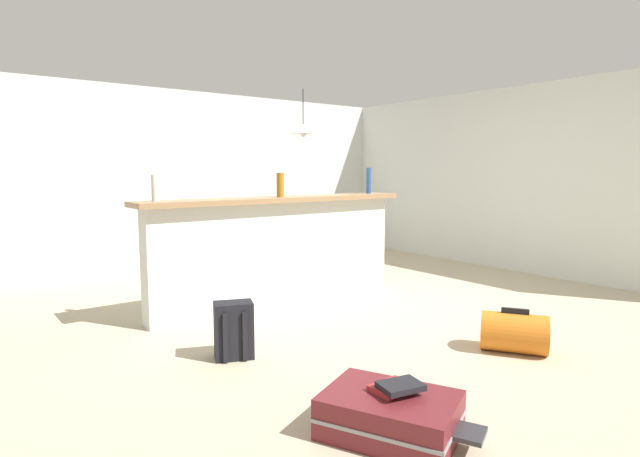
{
  "coord_description": "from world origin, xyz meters",
  "views": [
    {
      "loc": [
        -3.3,
        -3.98,
        1.39
      ],
      "look_at": [
        0.11,
        0.49,
        0.74
      ],
      "focal_mm": 28.57,
      "sensor_mm": 36.0,
      "label": 1
    }
  ],
  "objects_px": {
    "dining_table": "(308,222)",
    "pendant_lamp": "(303,129)",
    "duffel_bag_orange": "(514,333)",
    "bottle_blue": "(369,181)",
    "backpack_black": "(234,331)",
    "suitcase_flat_maroon": "(390,415)",
    "dining_chair_far_side": "(289,227)",
    "book_stack": "(396,387)",
    "bottle_white": "(155,188)",
    "dining_chair_near_partition": "(324,235)",
    "bottle_amber": "(280,185)"
  },
  "relations": [
    {
      "from": "suitcase_flat_maroon",
      "to": "duffel_bag_orange",
      "type": "bearing_deg",
      "value": 10.49
    },
    {
      "from": "suitcase_flat_maroon",
      "to": "dining_chair_far_side",
      "type": "bearing_deg",
      "value": 61.83
    },
    {
      "from": "dining_chair_near_partition",
      "to": "book_stack",
      "type": "height_order",
      "value": "dining_chair_near_partition"
    },
    {
      "from": "dining_chair_near_partition",
      "to": "pendant_lamp",
      "type": "distance_m",
      "value": 1.53
    },
    {
      "from": "book_stack",
      "to": "dining_table",
      "type": "bearing_deg",
      "value": 59.56
    },
    {
      "from": "dining_chair_near_partition",
      "to": "book_stack",
      "type": "relative_size",
      "value": 3.74
    },
    {
      "from": "bottle_blue",
      "to": "duffel_bag_orange",
      "type": "bearing_deg",
      "value": -104.39
    },
    {
      "from": "dining_table",
      "to": "dining_chair_near_partition",
      "type": "distance_m",
      "value": 0.52
    },
    {
      "from": "dining_chair_near_partition",
      "to": "pendant_lamp",
      "type": "bearing_deg",
      "value": 87.42
    },
    {
      "from": "dining_chair_near_partition",
      "to": "dining_chair_far_side",
      "type": "height_order",
      "value": "same"
    },
    {
      "from": "bottle_white",
      "to": "dining_chair_near_partition",
      "type": "distance_m",
      "value": 2.85
    },
    {
      "from": "dining_chair_far_side",
      "to": "suitcase_flat_maroon",
      "type": "distance_m",
      "value": 5.27
    },
    {
      "from": "bottle_white",
      "to": "dining_chair_near_partition",
      "type": "height_order",
      "value": "bottle_white"
    },
    {
      "from": "dining_table",
      "to": "suitcase_flat_maroon",
      "type": "relative_size",
      "value": 1.24
    },
    {
      "from": "dining_chair_near_partition",
      "to": "dining_chair_far_side",
      "type": "bearing_deg",
      "value": 82.41
    },
    {
      "from": "bottle_amber",
      "to": "suitcase_flat_maroon",
      "type": "distance_m",
      "value": 2.94
    },
    {
      "from": "pendant_lamp",
      "to": "dining_chair_far_side",
      "type": "bearing_deg",
      "value": 77.79
    },
    {
      "from": "dining_chair_far_side",
      "to": "duffel_bag_orange",
      "type": "xyz_separation_m",
      "value": [
        -0.85,
        -4.33,
        -0.36
      ]
    },
    {
      "from": "bottle_white",
      "to": "book_stack",
      "type": "height_order",
      "value": "bottle_white"
    },
    {
      "from": "bottle_amber",
      "to": "dining_chair_far_side",
      "type": "relative_size",
      "value": 0.26
    },
    {
      "from": "dining_chair_near_partition",
      "to": "duffel_bag_orange",
      "type": "bearing_deg",
      "value": -102.22
    },
    {
      "from": "dining_table",
      "to": "pendant_lamp",
      "type": "xyz_separation_m",
      "value": [
        -0.07,
        0.02,
        1.31
      ]
    },
    {
      "from": "dining_chair_far_side",
      "to": "pendant_lamp",
      "type": "relative_size",
      "value": 1.41
    },
    {
      "from": "bottle_amber",
      "to": "book_stack",
      "type": "bearing_deg",
      "value": -110.1
    },
    {
      "from": "bottle_white",
      "to": "bottle_amber",
      "type": "height_order",
      "value": "bottle_amber"
    },
    {
      "from": "bottle_amber",
      "to": "duffel_bag_orange",
      "type": "relative_size",
      "value": 0.43
    },
    {
      "from": "dining_chair_far_side",
      "to": "suitcase_flat_maroon",
      "type": "xyz_separation_m",
      "value": [
        -2.48,
        -4.64,
        -0.41
      ]
    },
    {
      "from": "suitcase_flat_maroon",
      "to": "backpack_black",
      "type": "distance_m",
      "value": 1.51
    },
    {
      "from": "pendant_lamp",
      "to": "duffel_bag_orange",
      "type": "bearing_deg",
      "value": -100.94
    },
    {
      "from": "bottle_blue",
      "to": "backpack_black",
      "type": "relative_size",
      "value": 0.71
    },
    {
      "from": "dining_chair_near_partition",
      "to": "suitcase_flat_maroon",
      "type": "relative_size",
      "value": 1.04
    },
    {
      "from": "bottle_white",
      "to": "book_stack",
      "type": "relative_size",
      "value": 0.93
    },
    {
      "from": "pendant_lamp",
      "to": "duffel_bag_orange",
      "type": "xyz_separation_m",
      "value": [
        -0.73,
        -3.79,
        -1.8
      ]
    },
    {
      "from": "duffel_bag_orange",
      "to": "pendant_lamp",
      "type": "bearing_deg",
      "value": 79.06
    },
    {
      "from": "dining_chair_far_side",
      "to": "book_stack",
      "type": "xyz_separation_m",
      "value": [
        -2.44,
        -4.63,
        -0.26
      ]
    },
    {
      "from": "bottle_amber",
      "to": "backpack_black",
      "type": "distance_m",
      "value": 1.82
    },
    {
      "from": "suitcase_flat_maroon",
      "to": "bottle_blue",
      "type": "bearing_deg",
      "value": 49.29
    },
    {
      "from": "bottle_white",
      "to": "pendant_lamp",
      "type": "xyz_separation_m",
      "value": [
        2.62,
        1.43,
        0.73
      ]
    },
    {
      "from": "bottle_amber",
      "to": "backpack_black",
      "type": "height_order",
      "value": "bottle_amber"
    },
    {
      "from": "bottle_blue",
      "to": "suitcase_flat_maroon",
      "type": "height_order",
      "value": "bottle_blue"
    },
    {
      "from": "dining_table",
      "to": "suitcase_flat_maroon",
      "type": "distance_m",
      "value": 4.77
    },
    {
      "from": "bottle_white",
      "to": "dining_chair_far_side",
      "type": "height_order",
      "value": "bottle_white"
    },
    {
      "from": "book_stack",
      "to": "bottle_white",
      "type": "bearing_deg",
      "value": 96.48
    },
    {
      "from": "bottle_blue",
      "to": "dining_chair_near_partition",
      "type": "bearing_deg",
      "value": 82.84
    },
    {
      "from": "dining_chair_far_side",
      "to": "duffel_bag_orange",
      "type": "distance_m",
      "value": 4.43
    },
    {
      "from": "dining_table",
      "to": "bottle_blue",
      "type": "bearing_deg",
      "value": -98.2
    },
    {
      "from": "bottle_white",
      "to": "duffel_bag_orange",
      "type": "bearing_deg",
      "value": -51.25
    },
    {
      "from": "bottle_amber",
      "to": "dining_table",
      "type": "bearing_deg",
      "value": 46.34
    },
    {
      "from": "dining_chair_near_partition",
      "to": "backpack_black",
      "type": "relative_size",
      "value": 2.21
    },
    {
      "from": "bottle_amber",
      "to": "suitcase_flat_maroon",
      "type": "height_order",
      "value": "bottle_amber"
    }
  ]
}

